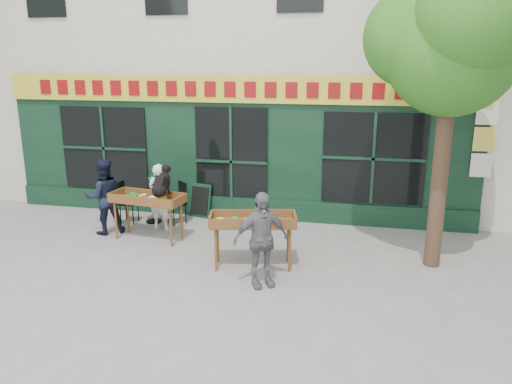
% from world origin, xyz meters
% --- Properties ---
extents(ground, '(80.00, 80.00, 0.00)m').
position_xyz_m(ground, '(0.00, 0.00, 0.00)').
color(ground, slate).
rests_on(ground, ground).
extents(building, '(14.00, 7.26, 10.00)m').
position_xyz_m(building, '(0.00, 5.97, 4.97)').
color(building, beige).
rests_on(building, ground).
extents(street_tree, '(3.05, 2.90, 5.60)m').
position_xyz_m(street_tree, '(4.34, 0.36, 4.11)').
color(street_tree, '#382619').
rests_on(street_tree, ground).
extents(book_cart_center, '(1.57, 0.82, 0.99)m').
position_xyz_m(book_cart_center, '(-1.32, 0.51, 0.82)').
color(book_cart_center, brown).
rests_on(book_cart_center, ground).
extents(dog, '(0.42, 0.64, 0.60)m').
position_xyz_m(dog, '(-0.97, 0.46, 1.29)').
color(dog, black).
rests_on(dog, book_cart_center).
extents(woman, '(0.58, 0.42, 1.47)m').
position_xyz_m(woman, '(-1.32, 1.16, 0.74)').
color(woman, white).
rests_on(woman, ground).
extents(book_cart_right, '(1.60, 0.93, 0.99)m').
position_xyz_m(book_cart_right, '(1.11, -0.44, 0.82)').
color(book_cart_right, brown).
rests_on(book_cart_right, ground).
extents(man_right, '(1.01, 0.84, 1.61)m').
position_xyz_m(man_right, '(1.41, -1.19, 0.80)').
color(man_right, '#5D5D62').
rests_on(man_right, ground).
extents(bistro_table, '(0.60, 0.60, 0.76)m').
position_xyz_m(bistro_table, '(-1.67, 1.56, 0.54)').
color(bistro_table, black).
rests_on(bistro_table, ground).
extents(bistro_chair_left, '(0.38, 0.38, 0.95)m').
position_xyz_m(bistro_chair_left, '(-2.31, 1.46, 0.56)').
color(bistro_chair_left, black).
rests_on(bistro_chair_left, ground).
extents(bistro_chair_right, '(0.51, 0.51, 0.95)m').
position_xyz_m(bistro_chair_right, '(-1.06, 1.68, 0.56)').
color(bistro_chair_right, black).
rests_on(bistro_chair_right, ground).
extents(potted_plant, '(0.20, 0.16, 0.33)m').
position_xyz_m(potted_plant, '(-1.67, 1.56, 0.93)').
color(potted_plant, gray).
rests_on(potted_plant, bistro_table).
extents(man_left, '(1.00, 0.97, 1.63)m').
position_xyz_m(man_left, '(-2.37, 0.66, 0.82)').
color(man_left, black).
rests_on(man_left, ground).
extents(chalkboard, '(0.59, 0.31, 0.79)m').
position_xyz_m(chalkboard, '(-0.76, 2.19, 0.40)').
color(chalkboard, black).
rests_on(chalkboard, ground).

